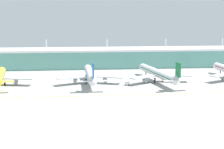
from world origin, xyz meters
name	(u,v)px	position (x,y,z in m)	size (l,w,h in m)	color
ground_plane	(120,95)	(0.00, 0.00, 0.00)	(600.00, 600.00, 0.00)	#9E9E99
terminal_building	(107,58)	(0.00, 109.79, 9.26)	(288.00, 34.00, 27.12)	#5B9E93
airliner_nearest	(0,77)	(-81.54, 34.31, 6.44)	(48.07, 58.97, 18.90)	yellow
airliner_near_middle	(90,75)	(-17.86, 36.08, 6.45)	(48.76, 66.94, 18.90)	white
airliner_far_middle	(158,73)	(32.54, 35.59, 6.46)	(48.04, 71.31, 18.90)	silver
taxiway_stripe_west	(3,98)	(-71.00, -1.88, 0.02)	(28.00, 0.70, 0.04)	yellow
taxiway_stripe_mid_west	(61,97)	(-37.00, -1.88, 0.02)	(28.00, 0.70, 0.04)	yellow
taxiway_stripe_centre	(116,95)	(-3.00, -1.88, 0.02)	(28.00, 0.70, 0.04)	yellow
taxiway_stripe_mid_east	(170,94)	(31.00, -1.88, 0.02)	(28.00, 0.70, 0.04)	yellow
taxiway_stripe_east	(222,93)	(65.00, -1.88, 0.02)	(28.00, 0.70, 0.04)	yellow
baggage_cart	(127,84)	(7.89, 26.39, 1.26)	(3.79, 2.37, 2.48)	silver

